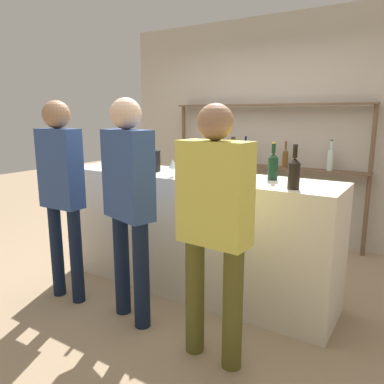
{
  "coord_description": "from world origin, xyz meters",
  "views": [
    {
      "loc": [
        1.76,
        -2.78,
        1.61
      ],
      "look_at": [
        0.0,
        0.0,
        0.92
      ],
      "focal_mm": 35.0,
      "sensor_mm": 36.0,
      "label": 1
    }
  ],
  "objects_px": {
    "counter_bottle_2": "(294,172)",
    "wine_glass": "(173,164)",
    "customer_right": "(214,217)",
    "counter_bottle_1": "(233,165)",
    "customer_center": "(129,194)",
    "counter_bottle_0": "(273,166)",
    "counter_bottle_3": "(130,155)",
    "ice_bucket": "(151,161)",
    "customer_left": "(61,184)"
  },
  "relations": [
    {
      "from": "counter_bottle_0",
      "to": "customer_center",
      "type": "height_order",
      "value": "customer_center"
    },
    {
      "from": "counter_bottle_1",
      "to": "counter_bottle_3",
      "type": "xyz_separation_m",
      "value": [
        -1.13,
        0.06,
        0.01
      ]
    },
    {
      "from": "ice_bucket",
      "to": "customer_center",
      "type": "xyz_separation_m",
      "value": [
        0.33,
        -0.69,
        -0.16
      ]
    },
    {
      "from": "counter_bottle_2",
      "to": "wine_glass",
      "type": "xyz_separation_m",
      "value": [
        -1.03,
        -0.03,
        -0.01
      ]
    },
    {
      "from": "counter_bottle_2",
      "to": "counter_bottle_0",
      "type": "bearing_deg",
      "value": 132.47
    },
    {
      "from": "counter_bottle_0",
      "to": "ice_bucket",
      "type": "relative_size",
      "value": 1.58
    },
    {
      "from": "counter_bottle_1",
      "to": "wine_glass",
      "type": "bearing_deg",
      "value": -170.44
    },
    {
      "from": "counter_bottle_2",
      "to": "customer_left",
      "type": "xyz_separation_m",
      "value": [
        -1.79,
        -0.59,
        -0.17
      ]
    },
    {
      "from": "ice_bucket",
      "to": "customer_right",
      "type": "relative_size",
      "value": 0.12
    },
    {
      "from": "counter_bottle_2",
      "to": "ice_bucket",
      "type": "relative_size",
      "value": 1.65
    },
    {
      "from": "counter_bottle_1",
      "to": "ice_bucket",
      "type": "xyz_separation_m",
      "value": [
        -0.89,
        0.08,
        -0.03
      ]
    },
    {
      "from": "counter_bottle_0",
      "to": "counter_bottle_3",
      "type": "xyz_separation_m",
      "value": [
        -1.38,
        -0.17,
        0.02
      ]
    },
    {
      "from": "wine_glass",
      "to": "customer_left",
      "type": "height_order",
      "value": "customer_left"
    },
    {
      "from": "wine_glass",
      "to": "customer_center",
      "type": "xyz_separation_m",
      "value": [
        -0.04,
        -0.52,
        -0.17
      ]
    },
    {
      "from": "counter_bottle_1",
      "to": "customer_right",
      "type": "relative_size",
      "value": 0.21
    },
    {
      "from": "customer_right",
      "to": "customer_center",
      "type": "xyz_separation_m",
      "value": [
        -0.78,
        0.09,
        0.04
      ]
    },
    {
      "from": "counter_bottle_0",
      "to": "customer_left",
      "type": "bearing_deg",
      "value": -150.15
    },
    {
      "from": "counter_bottle_3",
      "to": "customer_left",
      "type": "height_order",
      "value": "customer_left"
    },
    {
      "from": "counter_bottle_0",
      "to": "counter_bottle_3",
      "type": "bearing_deg",
      "value": -172.87
    },
    {
      "from": "wine_glass",
      "to": "customer_center",
      "type": "bearing_deg",
      "value": -94.46
    },
    {
      "from": "counter_bottle_3",
      "to": "wine_glass",
      "type": "distance_m",
      "value": 0.63
    },
    {
      "from": "counter_bottle_3",
      "to": "customer_center",
      "type": "relative_size",
      "value": 0.21
    },
    {
      "from": "customer_center",
      "to": "counter_bottle_0",
      "type": "bearing_deg",
      "value": -27.92
    },
    {
      "from": "counter_bottle_1",
      "to": "wine_glass",
      "type": "relative_size",
      "value": 2.27
    },
    {
      "from": "counter_bottle_2",
      "to": "wine_glass",
      "type": "distance_m",
      "value": 1.03
    },
    {
      "from": "ice_bucket",
      "to": "customer_center",
      "type": "bearing_deg",
      "value": -64.57
    },
    {
      "from": "customer_center",
      "to": "customer_right",
      "type": "bearing_deg",
      "value": -80.34
    },
    {
      "from": "wine_glass",
      "to": "counter_bottle_1",
      "type": "bearing_deg",
      "value": 9.56
    },
    {
      "from": "counter_bottle_3",
      "to": "counter_bottle_0",
      "type": "bearing_deg",
      "value": 7.13
    },
    {
      "from": "wine_glass",
      "to": "customer_right",
      "type": "distance_m",
      "value": 0.98
    },
    {
      "from": "counter_bottle_2",
      "to": "customer_right",
      "type": "xyz_separation_m",
      "value": [
        -0.29,
        -0.64,
        -0.23
      ]
    },
    {
      "from": "customer_right",
      "to": "customer_left",
      "type": "bearing_deg",
      "value": 91.67
    },
    {
      "from": "wine_glass",
      "to": "customer_center",
      "type": "height_order",
      "value": "customer_center"
    },
    {
      "from": "wine_glass",
      "to": "customer_right",
      "type": "bearing_deg",
      "value": -39.32
    },
    {
      "from": "customer_left",
      "to": "ice_bucket",
      "type": "bearing_deg",
      "value": -29.61
    },
    {
      "from": "ice_bucket",
      "to": "customer_left",
      "type": "xyz_separation_m",
      "value": [
        -0.39,
        -0.72,
        -0.14
      ]
    },
    {
      "from": "counter_bottle_2",
      "to": "customer_left",
      "type": "bearing_deg",
      "value": -161.81
    },
    {
      "from": "counter_bottle_2",
      "to": "ice_bucket",
      "type": "bearing_deg",
      "value": 174.45
    },
    {
      "from": "counter_bottle_2",
      "to": "ice_bucket",
      "type": "height_order",
      "value": "counter_bottle_2"
    },
    {
      "from": "ice_bucket",
      "to": "counter_bottle_0",
      "type": "bearing_deg",
      "value": 7.59
    },
    {
      "from": "customer_right",
      "to": "ice_bucket",
      "type": "bearing_deg",
      "value": 58.68
    },
    {
      "from": "counter_bottle_0",
      "to": "wine_glass",
      "type": "bearing_deg",
      "value": -157.5
    },
    {
      "from": "counter_bottle_3",
      "to": "customer_center",
      "type": "height_order",
      "value": "customer_center"
    },
    {
      "from": "counter_bottle_0",
      "to": "customer_right",
      "type": "xyz_separation_m",
      "value": [
        -0.03,
        -0.92,
        -0.22
      ]
    },
    {
      "from": "customer_left",
      "to": "wine_glass",
      "type": "bearing_deg",
      "value": -55.01
    },
    {
      "from": "wine_glass",
      "to": "ice_bucket",
      "type": "xyz_separation_m",
      "value": [
        -0.37,
        0.17,
        -0.01
      ]
    },
    {
      "from": "counter_bottle_1",
      "to": "customer_center",
      "type": "distance_m",
      "value": 0.85
    },
    {
      "from": "counter_bottle_3",
      "to": "customer_right",
      "type": "height_order",
      "value": "customer_right"
    },
    {
      "from": "counter_bottle_3",
      "to": "counter_bottle_2",
      "type": "bearing_deg",
      "value": -4.0
    },
    {
      "from": "wine_glass",
      "to": "counter_bottle_2",
      "type": "bearing_deg",
      "value": 1.74
    }
  ]
}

